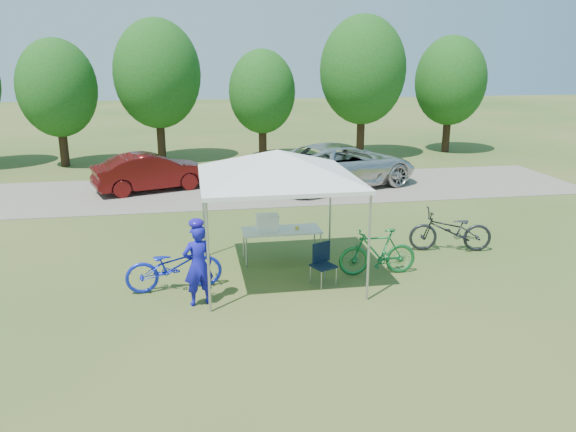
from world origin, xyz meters
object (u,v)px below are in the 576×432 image
cyclist (198,265)px  bike_blue (174,266)px  minivan (342,165)px  bike_dark (451,230)px  folding_table (282,231)px  cooler (267,222)px  folding_chair (322,260)px  bike_green (377,252)px  sedan (152,172)px

cyclist → bike_blue: cyclist is taller
bike_blue → minivan: size_ratio=0.34×
bike_dark → minivan: minivan is taller
folding_table → cooler: 0.40m
folding_chair → minivan: size_ratio=0.15×
folding_chair → bike_green: bike_green is taller
bike_green → bike_dark: bike_dark is taller
sedan → cooler: bearing=-177.4°
sedan → minivan: bearing=-113.3°
folding_chair → bike_dark: (3.48, 1.38, 0.02)m
folding_table → folding_chair: 1.60m
folding_table → cyclist: (-1.92, -2.09, 0.10)m
folding_table → minivan: (3.32, 7.04, 0.10)m
bike_blue → bike_dark: bearing=-86.8°
folding_chair → bike_blue: bike_blue is taller
bike_green → cyclist: bearing=-75.3°
cooler → sedan: sedan is taller
folding_table → folding_chair: size_ratio=2.12×
bike_dark → sedan: 10.63m
folding_table → cooler: bearing=180.0°
minivan → folding_chair: bearing=143.1°
cyclist → minivan: 10.53m
folding_chair → bike_dark: bearing=-2.0°
bike_green → minivan: bearing=171.8°
bike_dark → folding_table: bearing=-79.5°
bike_green → folding_chair: bearing=-77.4°
cooler → bike_green: size_ratio=0.30×
folding_table → bike_dark: bearing=-1.1°
folding_chair → bike_blue: (-3.01, 0.16, 0.01)m
bike_blue → cyclist: bearing=-156.4°
bike_green → sedan: (-5.21, 8.75, 0.16)m
folding_table → cooler: size_ratio=3.53×
bike_dark → minivan: size_ratio=0.35×
folding_chair → bike_green: (1.27, 0.24, 0.01)m
folding_table → bike_green: 2.25m
bike_dark → minivan: 7.17m
cyclist → sedan: size_ratio=0.40×
bike_dark → minivan: (-0.77, 7.13, 0.28)m
sedan → bike_blue: bearing=166.9°
bike_green → bike_blue: bearing=-87.2°
cyclist → cooler: bearing=-143.3°
bike_green → minivan: (1.44, 8.26, 0.29)m
folding_chair → minivan: 8.93m
bike_green → bike_dark: size_ratio=0.86×
cooler → folding_chair: bearing=-57.2°
bike_blue → bike_dark: size_ratio=0.98×
cyclist → sedan: cyclist is taller
folding_table → folding_chair: (0.62, -1.46, -0.20)m
folding_chair → cyclist: bearing=170.4°
bike_blue → bike_green: bearing=-96.3°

